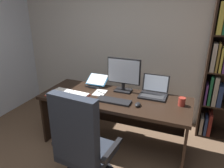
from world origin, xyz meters
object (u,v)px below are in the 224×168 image
object	(u,v)px
laptop	(154,92)
pen	(101,92)
desk	(117,108)
open_binder	(68,95)
notepad	(100,93)
reading_stand_with_book	(97,81)
keyboard	(114,101)
coffee_mug	(182,102)
computer_mouse	(138,105)
monitor	(124,75)
office_chair	(83,151)

from	to	relation	value
laptop	pen	size ratio (longest dim) A/B	2.42
desk	open_binder	bearing A→B (deg)	-156.20
notepad	laptop	bearing A→B (deg)	15.94
reading_stand_with_book	keyboard	bearing A→B (deg)	-44.38
desk	coffee_mug	size ratio (longest dim) A/B	18.99
computer_mouse	notepad	size ratio (longest dim) A/B	0.50
monitor	pen	size ratio (longest dim) A/B	3.24
office_chair	laptop	distance (m)	1.17
monitor	computer_mouse	xyz separation A→B (m)	(0.30, -0.36, -0.21)
notepad	monitor	bearing A→B (deg)	35.42
open_binder	reading_stand_with_book	bearing A→B (deg)	71.07
office_chair	computer_mouse	world-z (taller)	office_chair
laptop	computer_mouse	bearing A→B (deg)	-106.71
office_chair	laptop	bearing A→B (deg)	69.93
office_chair	notepad	xyz separation A→B (m)	(-0.20, 0.84, 0.25)
monitor	pen	distance (m)	0.37
computer_mouse	keyboard	bearing A→B (deg)	180.00
pen	computer_mouse	bearing A→B (deg)	-17.52
open_binder	desk	bearing A→B (deg)	27.90
computer_mouse	notepad	xyz separation A→B (m)	(-0.56, 0.17, -0.02)
office_chair	coffee_mug	size ratio (longest dim) A/B	11.08
notepad	computer_mouse	bearing A→B (deg)	-16.93
open_binder	notepad	bearing A→B (deg)	36.09
laptop	reading_stand_with_book	distance (m)	0.83
office_chair	keyboard	bearing A→B (deg)	89.03
reading_stand_with_book	pen	world-z (taller)	reading_stand_with_book
laptop	monitor	bearing A→B (deg)	-179.32
desk	laptop	distance (m)	0.53
keyboard	reading_stand_with_book	bearing A→B (deg)	135.62
desk	reading_stand_with_book	xyz separation A→B (m)	(-0.38, 0.21, 0.25)
monitor	open_binder	distance (m)	0.77
reading_stand_with_book	office_chair	bearing A→B (deg)	-71.79
office_chair	coffee_mug	distance (m)	1.24
office_chair	pen	distance (m)	0.90
office_chair	open_binder	world-z (taller)	office_chair
open_binder	pen	world-z (taller)	open_binder
keyboard	monitor	bearing A→B (deg)	90.00
open_binder	coffee_mug	world-z (taller)	coffee_mug
office_chair	notepad	world-z (taller)	office_chair
pen	coffee_mug	world-z (taller)	coffee_mug
monitor	notepad	xyz separation A→B (m)	(-0.26, -0.19, -0.22)
computer_mouse	open_binder	size ratio (longest dim) A/B	0.20
keyboard	pen	world-z (taller)	keyboard
laptop	open_binder	size ratio (longest dim) A/B	0.64
computer_mouse	reading_stand_with_book	xyz separation A→B (m)	(-0.72, 0.41, 0.05)
notepad	keyboard	bearing A→B (deg)	-33.08
office_chair	reading_stand_with_book	bearing A→B (deg)	112.84
open_binder	notepad	xyz separation A→B (m)	(0.35, 0.22, -0.01)
laptop	notepad	distance (m)	0.70
laptop	notepad	size ratio (longest dim) A/B	1.61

